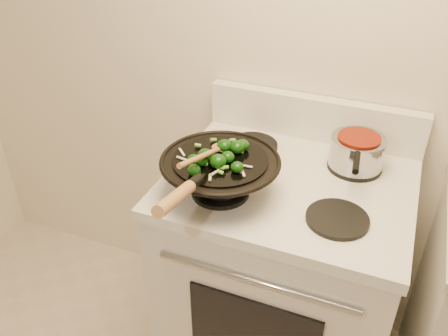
% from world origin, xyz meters
% --- Properties ---
extents(stove, '(0.78, 0.67, 1.08)m').
position_xyz_m(stove, '(-0.11, 1.17, 0.47)').
color(stove, white).
rests_on(stove, ground).
extents(wok, '(0.36, 0.60, 0.24)m').
position_xyz_m(wok, '(-0.29, 1.02, 1.00)').
color(wok, black).
rests_on(wok, stove).
extents(stirfry, '(0.24, 0.24, 0.04)m').
position_xyz_m(stirfry, '(-0.29, 1.01, 1.06)').
color(stirfry, '#0C3708').
rests_on(stirfry, wok).
extents(wooden_spoon, '(0.06, 0.27, 0.09)m').
position_xyz_m(wooden_spoon, '(-0.31, 1.00, 1.07)').
color(wooden_spoon, '#9B693D').
rests_on(wooden_spoon, wok).
extents(saucepan, '(0.18, 0.29, 0.10)m').
position_xyz_m(saucepan, '(0.07, 1.32, 0.99)').
color(saucepan, '#97999F').
rests_on(saucepan, stove).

